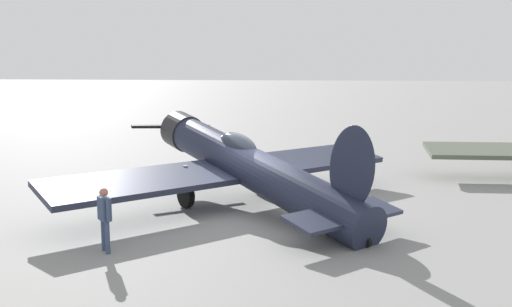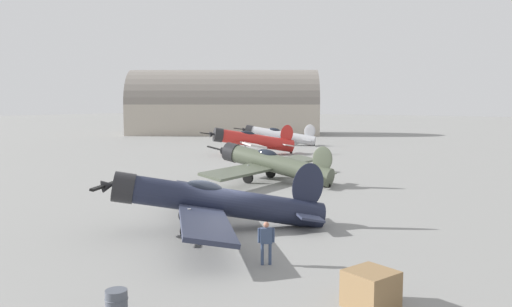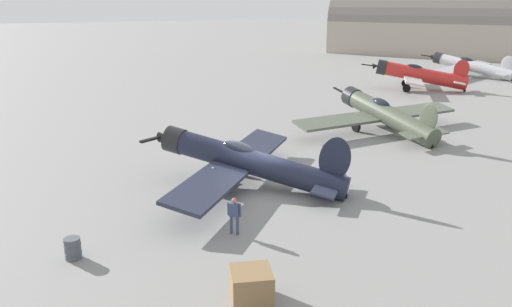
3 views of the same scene
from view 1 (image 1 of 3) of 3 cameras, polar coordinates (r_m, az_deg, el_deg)
ground_plane at (r=17.19m, az=0.00°, el=-5.94°), size 400.00×400.00×0.00m
airplane_foreground at (r=17.30m, az=-1.04°, el=-1.31°), size 10.03×10.23×3.28m
ground_crew_mechanic at (r=13.65m, az=-15.41°, el=-6.02°), size 0.45×0.48×1.57m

